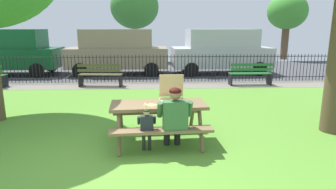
{
  "coord_description": "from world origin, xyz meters",
  "views": [
    {
      "loc": [
        0.82,
        -4.09,
        2.19
      ],
      "look_at": [
        1.11,
        2.13,
        0.75
      ],
      "focal_mm": 31.42,
      "sensor_mm": 36.0,
      "label": 1
    }
  ],
  "objects": [
    {
      "name": "pizza_box_open",
      "position": [
        1.14,
        1.39,
        0.87
      ],
      "size": [
        0.47,
        0.54,
        0.52
      ],
      "color": "tan",
      "rests_on": "picnic_table_foreground"
    },
    {
      "name": "picnic_table_foreground",
      "position": [
        0.89,
        1.3,
        0.6
      ],
      "size": [
        1.89,
        1.59,
        0.79
      ],
      "color": "brown",
      "rests_on": "ground"
    },
    {
      "name": "parked_car_left",
      "position": [
        -0.9,
        9.78,
        1.1
      ],
      "size": [
        4.63,
        2.02,
        2.08
      ],
      "color": "gray",
      "rests_on": "ground"
    },
    {
      "name": "child_at_table",
      "position": [
        0.67,
        0.76,
        0.51
      ],
      "size": [
        0.33,
        0.32,
        0.83
      ],
      "color": "#2C2C2C",
      "rests_on": "ground"
    },
    {
      "name": "street_asphalt",
      "position": [
        0.0,
        11.18,
        -0.01
      ],
      "size": [
        28.0,
        6.98,
        0.01
      ],
      "primitive_type": "cube",
      "color": "#424247"
    },
    {
      "name": "iron_fence_streetside",
      "position": [
        -0.0,
        7.68,
        0.56
      ],
      "size": [
        20.57,
        0.03,
        1.1
      ],
      "color": "black",
      "rests_on": "ground"
    },
    {
      "name": "park_bench_right",
      "position": [
        4.47,
        6.85,
        0.42
      ],
      "size": [
        1.61,
        0.48,
        0.85
      ],
      "color": "#21642C",
      "rests_on": "ground"
    },
    {
      "name": "far_tree_center",
      "position": [
        9.73,
        15.86,
        3.13
      ],
      "size": [
        2.62,
        2.62,
        4.37
      ],
      "color": "brown",
      "rests_on": "ground"
    },
    {
      "name": "adult_at_table",
      "position": [
        1.16,
        0.82,
        0.66
      ],
      "size": [
        0.62,
        0.61,
        1.19
      ],
      "color": "black",
      "rests_on": "ground"
    },
    {
      "name": "park_bench_center",
      "position": [
        -1.21,
        6.85,
        0.42
      ],
      "size": [
        1.63,
        0.59,
        0.85
      ],
      "color": "brown",
      "rests_on": "ground"
    },
    {
      "name": "parked_car_far_left",
      "position": [
        -5.87,
        9.78,
        1.1
      ],
      "size": [
        4.6,
        1.96,
        2.08
      ],
      "color": "#115028",
      "rests_on": "ground"
    },
    {
      "name": "cobblestone_walkway",
      "position": [
        0.0,
        6.98,
        -0.0
      ],
      "size": [
        28.0,
        1.4,
        0.01
      ],
      "primitive_type": "cube",
      "color": "slate"
    },
    {
      "name": "far_tree_midleft",
      "position": [
        -0.43,
        15.86,
        3.42
      ],
      "size": [
        3.13,
        3.13,
        4.85
      ],
      "color": "brown",
      "rests_on": "ground"
    },
    {
      "name": "parked_car_center",
      "position": [
        3.98,
        9.78,
        1.1
      ],
      "size": [
        4.69,
        2.14,
        2.08
      ],
      "color": "#BBBBC2",
      "rests_on": "ground"
    },
    {
      "name": "pizza_slice_on_table",
      "position": [
        0.73,
        1.2,
        0.78
      ],
      "size": [
        0.25,
        0.19,
        0.02
      ],
      "color": "#F4C865",
      "rests_on": "picnic_table_foreground"
    },
    {
      "name": "ground",
      "position": [
        0.0,
        1.84,
        -0.01
      ],
      "size": [
        28.0,
        11.68,
        0.02
      ],
      "primitive_type": "cube",
      "color": "#568E2F"
    }
  ]
}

